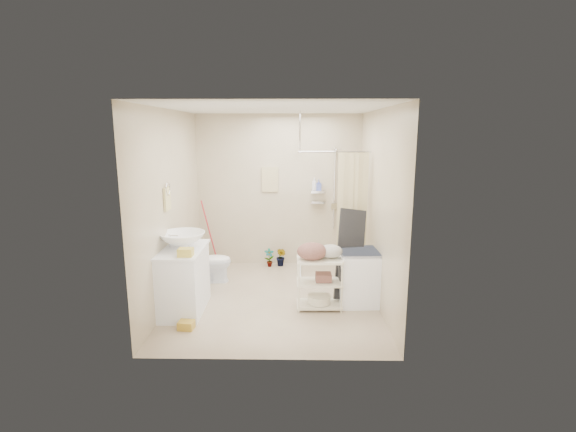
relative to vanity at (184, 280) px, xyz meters
name	(u,v)px	position (x,y,z in m)	size (l,w,h in m)	color
floor	(275,298)	(1.16, 0.40, -0.42)	(3.20, 3.20, 0.00)	tan
ceiling	(274,108)	(1.16, 0.40, 2.18)	(2.80, 3.20, 0.04)	silver
wall_back	(279,191)	(1.16, 2.00, 0.88)	(2.80, 0.04, 2.60)	#C3B597
wall_front	(266,238)	(1.16, -1.20, 0.88)	(2.80, 0.04, 2.60)	#C3B597
wall_left	(171,207)	(-0.24, 0.40, 0.88)	(0.04, 3.20, 2.60)	#C3B597
wall_right	(378,208)	(2.56, 0.40, 0.88)	(0.04, 3.20, 2.60)	#C3B597
vanity	(184,280)	(0.00, 0.00, 0.00)	(0.54, 0.96, 0.84)	silver
sink	(182,240)	(-0.01, 0.05, 0.52)	(0.58, 0.58, 0.20)	white
counter_basket	(186,252)	(0.13, -0.33, 0.47)	(0.18, 0.14, 0.10)	gold
floor_basket	(186,324)	(0.15, -0.54, -0.35)	(0.26, 0.20, 0.14)	gold
toilet	(210,261)	(0.12, 1.08, -0.09)	(0.37, 0.64, 0.66)	white
mop	(208,233)	(-0.07, 1.86, 0.16)	(0.11, 0.11, 1.16)	red
potted_plant_a	(269,258)	(1.00, 1.81, -0.26)	(0.17, 0.11, 0.32)	brown
potted_plant_b	(281,257)	(1.20, 1.85, -0.26)	(0.18, 0.15, 0.33)	brown
hanging_towel	(270,180)	(1.01, 1.98, 1.08)	(0.28, 0.03, 0.42)	beige
towel_ring	(167,197)	(-0.22, 0.20, 1.05)	(0.04, 0.22, 0.34)	#D9CC83
tp_holder	(177,248)	(-0.20, 0.45, 0.30)	(0.08, 0.12, 0.14)	white
shower	(331,211)	(2.01, 1.45, 0.63)	(1.10, 1.10, 2.10)	silver
shampoo_bottle_a	(314,184)	(1.77, 1.91, 1.01)	(0.08, 0.09, 0.22)	silver
shampoo_bottle_b	(319,185)	(1.84, 1.92, 0.99)	(0.08, 0.09, 0.19)	#4957AB
washing_machine	(358,277)	(2.30, 0.28, -0.05)	(0.51, 0.52, 0.74)	white
laundry_rack	(319,279)	(1.77, 0.10, -0.01)	(0.59, 0.35, 0.82)	beige
ironing_board	(350,254)	(2.20, 0.42, 0.23)	(0.37, 0.11, 1.30)	black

